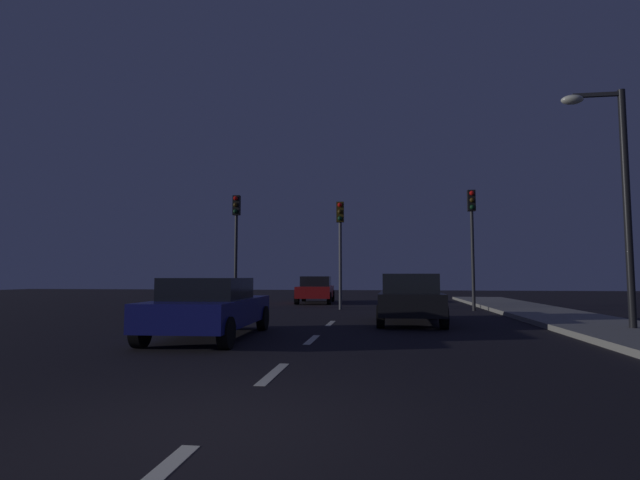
{
  "coord_description": "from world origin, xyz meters",
  "views": [
    {
      "loc": [
        1.62,
        -4.32,
        1.42
      ],
      "look_at": [
        -0.95,
        14.85,
        2.93
      ],
      "focal_mm": 26.53,
      "sensor_mm": 36.0,
      "label": 1
    }
  ],
  "objects": [
    {
      "name": "ground_plane",
      "position": [
        0.0,
        7.0,
        0.0
      ],
      "size": [
        80.0,
        80.0,
        0.0
      ],
      "primitive_type": "plane",
      "color": "black"
    },
    {
      "name": "lane_stripe_second",
      "position": [
        0.0,
        2.6,
        0.0
      ],
      "size": [
        0.16,
        1.6,
        0.01
      ],
      "primitive_type": "cube",
      "color": "silver",
      "rests_on": "ground_plane"
    },
    {
      "name": "lane_stripe_third",
      "position": [
        0.0,
        6.4,
        0.0
      ],
      "size": [
        0.16,
        1.6,
        0.01
      ],
      "primitive_type": "cube",
      "color": "silver",
      "rests_on": "ground_plane"
    },
    {
      "name": "lane_stripe_fourth",
      "position": [
        0.0,
        10.2,
        0.0
      ],
      "size": [
        0.16,
        1.6,
        0.01
      ],
      "primitive_type": "cube",
      "color": "silver",
      "rests_on": "ground_plane"
    },
    {
      "name": "traffic_signal_left",
      "position": [
        -4.98,
        16.3,
        3.58
      ],
      "size": [
        0.32,
        0.38,
        5.13
      ],
      "color": "#2D2D30",
      "rests_on": "ground_plane"
    },
    {
      "name": "traffic_signal_center",
      "position": [
        -0.24,
        16.3,
        3.32
      ],
      "size": [
        0.32,
        0.38,
        4.73
      ],
      "color": "#4C4C51",
      "rests_on": "ground_plane"
    },
    {
      "name": "traffic_signal_right",
      "position": [
        5.38,
        16.3,
        3.57
      ],
      "size": [
        0.32,
        0.38,
        5.12
      ],
      "color": "#2D2D30",
      "rests_on": "ground_plane"
    },
    {
      "name": "car_stopped_ahead",
      "position": [
        2.43,
        10.58,
        0.77
      ],
      "size": [
        2.03,
        4.36,
        1.51
      ],
      "color": "black",
      "rests_on": "ground_plane"
    },
    {
      "name": "car_adjacent_lane",
      "position": [
        -2.41,
        6.36,
        0.72
      ],
      "size": [
        2.14,
        4.54,
        1.4
      ],
      "color": "navy",
      "rests_on": "ground_plane"
    },
    {
      "name": "car_oncoming_far",
      "position": [
        -2.07,
        21.49,
        0.74
      ],
      "size": [
        2.1,
        4.38,
        1.45
      ],
      "color": "#B21919",
      "rests_on": "ground_plane"
    },
    {
      "name": "street_lamp_right",
      "position": [
        7.55,
        8.54,
        3.81
      ],
      "size": [
        1.58,
        0.36,
        6.27
      ],
      "color": "black",
      "rests_on": "ground_plane"
    }
  ]
}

